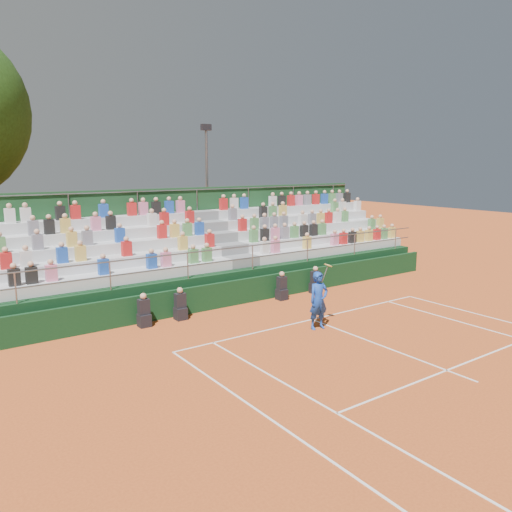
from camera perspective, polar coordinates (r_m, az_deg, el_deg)
ground at (r=18.19m, az=6.42°, el=-7.24°), size 90.00×90.00×0.00m
courtside_wall at (r=20.45m, az=0.49°, el=-3.71°), size 20.00×0.15×1.00m
line_officials at (r=19.32m, az=-2.19°, el=-4.64°), size 8.24×0.40×1.19m
grandstand at (r=22.98m, az=-4.20°, el=-0.65°), size 20.00×5.20×4.40m
tennis_player at (r=16.98m, az=7.17°, el=-5.06°), size 0.91×0.55×2.22m
floodlight_mast at (r=29.29m, az=-5.62°, el=8.52°), size 0.60×0.25×7.74m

